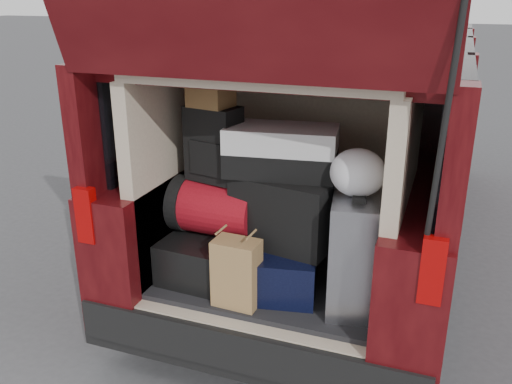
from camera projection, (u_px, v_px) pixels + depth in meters
ground at (263, 374)px, 3.17m from camera, size 80.00×80.00×0.00m
minivan at (338, 145)px, 4.49m from camera, size 1.90×5.35×2.77m
load_floor at (278, 310)px, 3.32m from camera, size 1.24×1.05×0.55m
black_hardshell at (213, 252)px, 3.18m from camera, size 0.48×0.63×0.24m
navy_hardshell at (276, 264)px, 3.04m from camera, size 0.55×0.63×0.24m
silver_roller at (355, 253)px, 2.76m from camera, size 0.32×0.44×0.61m
kraft_bag at (237, 273)px, 2.82m from camera, size 0.24×0.16×0.37m
red_duffel at (216, 207)px, 3.09m from camera, size 0.50×0.34×0.32m
black_soft_case at (285, 211)px, 2.95m from camera, size 0.59×0.41×0.39m
backpack at (214, 144)px, 2.98m from camera, size 0.32×0.23×0.42m
twotone_duffel at (281, 151)px, 2.88m from camera, size 0.62×0.38×0.26m
grocery_sack_lower at (211, 88)px, 2.87m from camera, size 0.24×0.21×0.19m
plastic_bag_right at (358, 173)px, 2.64m from camera, size 0.29×0.27×0.24m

